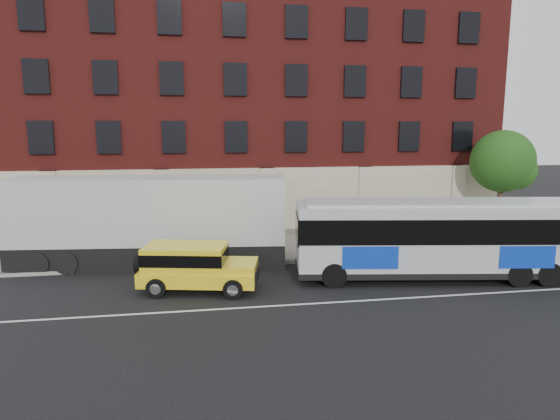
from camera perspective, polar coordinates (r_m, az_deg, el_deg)
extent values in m
plane|color=black|center=(18.18, 3.69, -11.38)|extent=(120.00, 120.00, 0.00)
cube|color=gray|center=(26.61, -0.69, -4.38)|extent=(60.00, 6.00, 0.15)
cube|color=gray|center=(23.75, 0.41, -6.10)|extent=(60.00, 0.25, 0.15)
cube|color=silver|center=(18.64, 3.34, -10.83)|extent=(60.00, 0.12, 0.01)
cube|color=maroon|center=(33.77, -2.81, 11.54)|extent=(30.00, 10.00, 15.00)
cube|color=beige|center=(28.97, -1.55, 0.96)|extent=(30.00, 0.35, 4.00)
cube|color=#4F170E|center=(28.61, -23.71, 2.26)|extent=(4.20, 2.20, 0.30)
cube|color=beige|center=(29.73, -25.09, 0.27)|extent=(0.90, 0.55, 4.00)
cube|color=beige|center=(28.69, -13.48, 0.61)|extent=(0.90, 0.55, 4.00)
cube|color=beige|center=(28.87, -1.52, 0.93)|extent=(0.90, 0.55, 4.00)
cube|color=beige|center=(30.27, 9.80, 1.20)|extent=(0.90, 0.55, 4.00)
cube|color=beige|center=(32.73, 19.78, 1.39)|extent=(0.90, 0.55, 4.00)
cube|color=black|center=(29.65, -25.99, 7.58)|extent=(1.30, 0.20, 1.80)
cube|color=black|center=(28.86, -19.26, 7.98)|extent=(1.30, 0.20, 1.80)
cube|color=black|center=(28.48, -12.24, 8.28)|extent=(1.30, 0.20, 1.80)
cube|color=black|center=(28.53, -5.13, 8.46)|extent=(1.30, 0.20, 1.80)
cube|color=black|center=(29.00, 1.86, 8.51)|extent=(1.30, 0.20, 1.80)
cube|color=black|center=(29.88, 8.53, 8.44)|extent=(1.30, 0.20, 1.80)
cube|color=black|center=(31.13, 14.74, 8.28)|extent=(1.30, 0.20, 1.80)
cube|color=black|center=(32.71, 20.40, 8.04)|extent=(1.30, 0.20, 1.80)
cube|color=black|center=(29.76, -26.46, 13.73)|extent=(1.30, 0.20, 1.80)
cube|color=black|center=(28.98, -19.62, 14.31)|extent=(1.30, 0.20, 1.80)
cube|color=black|center=(28.60, -12.47, 14.70)|extent=(1.30, 0.20, 1.80)
cube|color=black|center=(28.65, -5.23, 14.87)|extent=(1.30, 0.20, 1.80)
cube|color=black|center=(29.12, 1.90, 14.82)|extent=(1.30, 0.20, 1.80)
cube|color=black|center=(29.99, 8.69, 14.56)|extent=(1.30, 0.20, 1.80)
cube|color=black|center=(31.24, 15.00, 14.15)|extent=(1.30, 0.20, 1.80)
cube|color=black|center=(32.81, 20.74, 13.63)|extent=(1.30, 0.20, 1.80)
cube|color=black|center=(30.22, -26.94, 19.77)|extent=(1.30, 0.20, 1.80)
cube|color=black|center=(29.44, -19.99, 20.51)|extent=(1.30, 0.20, 1.80)
cube|color=black|center=(29.07, -12.72, 20.99)|extent=(1.30, 0.20, 1.80)
cube|color=black|center=(29.12, -5.33, 21.15)|extent=(1.30, 0.20, 1.80)
cube|color=black|center=(29.58, 1.93, 21.00)|extent=(1.30, 0.20, 1.80)
cube|color=black|center=(30.44, 8.85, 20.57)|extent=(1.30, 0.20, 1.80)
cube|color=black|center=(31.67, 15.26, 19.92)|extent=(1.30, 0.20, 1.80)
cube|color=black|center=(33.22, 21.08, 19.13)|extent=(1.30, 0.20, 1.80)
cube|color=black|center=(29.45, -22.21, -0.40)|extent=(2.60, 0.15, 2.80)
cube|color=black|center=(28.71, -10.46, -0.09)|extent=(2.60, 0.15, 2.80)
cube|color=black|center=(29.20, 1.39, 0.24)|extent=(2.60, 0.15, 2.80)
cube|color=black|center=(30.88, 12.39, 0.53)|extent=(2.60, 0.15, 2.80)
cylinder|color=gray|center=(23.78, -20.35, -3.77)|extent=(0.07, 0.07, 2.50)
cube|color=white|center=(23.47, -20.53, -1.96)|extent=(0.30, 0.03, 0.40)
cube|color=white|center=(23.57, -20.46, -3.15)|extent=(0.30, 0.03, 0.35)
cylinder|color=#38261C|center=(31.68, 24.07, -0.05)|extent=(0.32, 0.32, 3.00)
sphere|color=#154112|center=(31.36, 24.43, 5.18)|extent=(3.60, 3.60, 3.60)
sphere|color=#154112|center=(31.46, 25.83, 4.18)|extent=(2.20, 2.20, 2.20)
sphere|color=#154112|center=(31.40, 23.06, 4.54)|extent=(2.00, 2.00, 2.00)
cube|color=#AEB2B8|center=(22.22, 18.23, -3.03)|extent=(12.63, 4.41, 2.94)
cube|color=black|center=(22.55, 18.05, -6.42)|extent=(12.69, 4.46, 0.26)
cube|color=#AEB2B8|center=(21.95, 18.44, 0.85)|extent=(11.97, 4.01, 0.12)
cube|color=black|center=(22.12, 18.30, -1.79)|extent=(12.72, 4.50, 1.03)
cube|color=#0B30AA|center=(20.25, 10.46, -5.48)|extent=(2.25, 0.38, 0.93)
cube|color=#0B30AA|center=(24.68, 24.00, -3.44)|extent=(2.25, 0.38, 0.93)
cylinder|color=black|center=(20.38, 6.29, -7.54)|extent=(1.07, 0.46, 1.03)
cylinder|color=black|center=(22.61, 5.57, -5.80)|extent=(1.07, 0.46, 1.03)
cylinder|color=black|center=(22.62, 26.00, -6.75)|extent=(1.07, 0.46, 1.03)
cylinder|color=black|center=(24.64, 23.59, -5.28)|extent=(1.07, 0.46, 1.03)
cylinder|color=black|center=(23.20, 28.75, -6.57)|extent=(1.07, 0.46, 1.03)
cylinder|color=black|center=(25.17, 26.16, -5.16)|extent=(1.07, 0.46, 1.03)
cube|color=yellow|center=(20.14, -9.35, -7.51)|extent=(4.90, 2.83, 0.58)
cube|color=yellow|center=(20.04, -10.90, -5.35)|extent=(3.49, 2.49, 0.96)
cube|color=black|center=(20.03, -10.90, -5.22)|extent=(3.53, 2.54, 0.48)
cube|color=yellow|center=(19.75, -4.86, -6.44)|extent=(1.78, 2.08, 0.29)
cube|color=black|center=(19.79, -2.70, -7.55)|extent=(0.37, 1.52, 0.53)
cylinder|color=black|center=(20.65, -16.09, -6.08)|extent=(0.36, 0.76, 0.73)
cylinder|color=black|center=(19.08, -5.48, -9.16)|extent=(0.81, 0.42, 0.77)
cylinder|color=silver|center=(19.08, -5.48, -9.16)|extent=(0.47, 0.37, 0.42)
cylinder|color=black|center=(20.85, -4.76, -7.50)|extent=(0.81, 0.42, 0.77)
cylinder|color=silver|center=(20.85, -4.76, -7.50)|extent=(0.47, 0.37, 0.42)
cylinder|color=black|center=(19.70, -14.19, -8.80)|extent=(0.81, 0.42, 0.77)
cylinder|color=silver|center=(19.70, -14.19, -8.80)|extent=(0.47, 0.37, 0.42)
cylinder|color=black|center=(21.43, -12.75, -7.24)|extent=(0.81, 0.42, 0.77)
cylinder|color=silver|center=(21.43, -12.75, -7.24)|extent=(0.47, 0.37, 0.42)
cube|color=black|center=(24.18, -14.79, -4.90)|extent=(12.82, 3.81, 1.16)
cube|color=beige|center=(23.75, -15.00, 0.02)|extent=(12.82, 3.85, 3.05)
cylinder|color=black|center=(24.47, -26.33, -5.56)|extent=(1.08, 0.40, 1.05)
cylinder|color=black|center=(26.65, -24.33, -4.23)|extent=(1.08, 0.40, 1.05)
cylinder|color=black|center=(24.01, -23.54, -5.63)|extent=(1.08, 0.40, 1.05)
cylinder|color=black|center=(26.22, -21.75, -4.27)|extent=(1.08, 0.40, 1.05)
cylinder|color=black|center=(22.59, -6.67, -5.81)|extent=(1.08, 0.40, 1.05)
cylinder|color=black|center=(24.93, -6.37, -4.33)|extent=(1.08, 0.40, 1.05)
cylinder|color=black|center=(22.55, -3.45, -5.78)|extent=(1.08, 0.40, 1.05)
cylinder|color=black|center=(24.90, -3.46, -4.31)|extent=(1.08, 0.40, 1.05)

